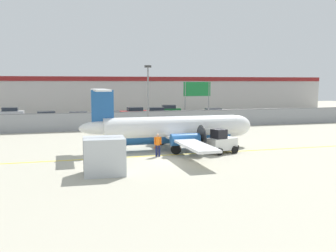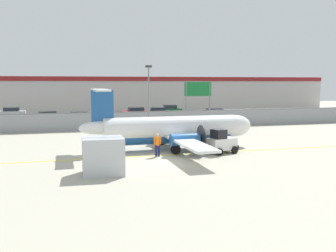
% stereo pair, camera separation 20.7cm
% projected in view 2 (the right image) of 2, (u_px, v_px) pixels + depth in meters
% --- Properties ---
extents(ground_plane, '(140.00, 140.00, 0.01)m').
position_uv_depth(ground_plane, '(162.00, 155.00, 27.97)').
color(ground_plane, '#B2AD99').
extents(perimeter_fence, '(98.00, 0.10, 2.10)m').
position_uv_depth(perimeter_fence, '(128.00, 120.00, 43.18)').
color(perimeter_fence, gray).
rests_on(perimeter_fence, ground).
extents(parking_lot_strip, '(98.00, 17.00, 0.12)m').
position_uv_depth(parking_lot_strip, '(116.00, 120.00, 54.33)').
color(parking_lot_strip, '#38383A').
rests_on(parking_lot_strip, ground).
extents(background_building, '(91.00, 8.10, 6.50)m').
position_uv_depth(background_building, '(103.00, 94.00, 71.69)').
color(background_building, '#BCB7B2').
rests_on(background_building, ground).
extents(commuter_airplane, '(14.39, 16.02, 4.92)m').
position_uv_depth(commuter_airplane, '(174.00, 130.00, 30.39)').
color(commuter_airplane, white).
rests_on(commuter_airplane, ground).
extents(baggage_tug, '(2.54, 1.89, 1.88)m').
position_uv_depth(baggage_tug, '(222.00, 142.00, 28.67)').
color(baggage_tug, silver).
rests_on(baggage_tug, ground).
extents(ground_crew_worker, '(0.55, 0.40, 1.70)m').
position_uv_depth(ground_crew_worker, '(157.00, 144.00, 27.42)').
color(ground_crew_worker, '#191E4C').
rests_on(ground_crew_worker, ground).
extents(cargo_container, '(2.49, 2.11, 2.20)m').
position_uv_depth(cargo_container, '(103.00, 156.00, 22.11)').
color(cargo_container, '#B7BCC1').
rests_on(cargo_container, ground).
extents(traffic_cone_near_left, '(0.36, 0.36, 0.64)m').
position_uv_depth(traffic_cone_near_left, '(200.00, 144.00, 31.20)').
color(traffic_cone_near_left, orange).
rests_on(traffic_cone_near_left, ground).
extents(traffic_cone_near_right, '(0.36, 0.36, 0.64)m').
position_uv_depth(traffic_cone_near_right, '(156.00, 144.00, 30.96)').
color(traffic_cone_near_right, orange).
rests_on(traffic_cone_near_right, ground).
extents(parked_car_0, '(4.22, 2.05, 1.58)m').
position_uv_depth(parked_car_0, '(11.00, 113.00, 56.50)').
color(parked_car_0, silver).
rests_on(parked_car_0, parking_lot_strip).
extents(parked_car_1, '(4.36, 2.36, 1.58)m').
position_uv_depth(parked_car_1, '(46.00, 117.00, 49.00)').
color(parked_car_1, silver).
rests_on(parked_car_1, parking_lot_strip).
extents(parked_car_2, '(4.32, 2.27, 1.58)m').
position_uv_depth(parked_car_2, '(79.00, 118.00, 48.35)').
color(parked_car_2, slate).
rests_on(parked_car_2, parking_lot_strip).
extents(parked_car_3, '(4.22, 2.03, 1.58)m').
position_uv_depth(parked_car_3, '(111.00, 117.00, 48.87)').
color(parked_car_3, silver).
rests_on(parked_car_3, parking_lot_strip).
extents(parked_car_4, '(4.33, 2.28, 1.58)m').
position_uv_depth(parked_car_4, '(135.00, 112.00, 56.91)').
color(parked_car_4, red).
rests_on(parked_car_4, parking_lot_strip).
extents(parked_car_5, '(4.36, 2.36, 1.58)m').
position_uv_depth(parked_car_5, '(157.00, 113.00, 56.50)').
color(parked_car_5, slate).
rests_on(parked_car_5, parking_lot_strip).
extents(parked_car_6, '(4.38, 2.41, 1.58)m').
position_uv_depth(parked_car_6, '(169.00, 110.00, 62.41)').
color(parked_car_6, '#19662D').
rests_on(parked_car_6, parking_lot_strip).
extents(parked_car_7, '(4.37, 2.39, 1.58)m').
position_uv_depth(parked_car_7, '(215.00, 114.00, 54.48)').
color(parked_car_7, red).
rests_on(parked_car_7, parking_lot_strip).
extents(apron_light_pole, '(0.70, 0.30, 7.27)m').
position_uv_depth(apron_light_pole, '(149.00, 93.00, 40.72)').
color(apron_light_pole, slate).
rests_on(apron_light_pole, ground).
extents(highway_sign, '(3.60, 0.14, 5.50)m').
position_uv_depth(highway_sign, '(198.00, 93.00, 47.55)').
color(highway_sign, slate).
rests_on(highway_sign, ground).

